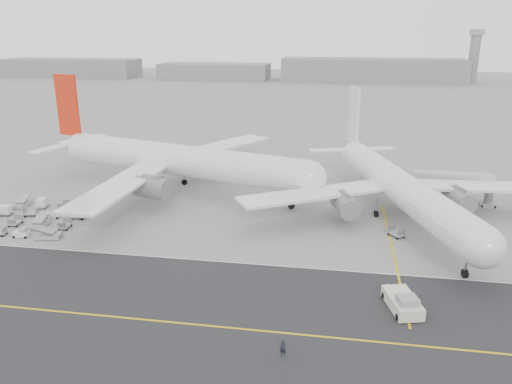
% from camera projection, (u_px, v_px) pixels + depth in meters
% --- Properties ---
extents(ground, '(700.00, 700.00, 0.00)m').
position_uv_depth(ground, '(186.00, 252.00, 72.96)').
color(ground, gray).
rests_on(ground, ground).
extents(taxiway, '(220.00, 59.00, 0.03)m').
position_uv_depth(taxiway, '(181.00, 323.00, 55.31)').
color(taxiway, '#2A2A2D').
rests_on(taxiway, ground).
extents(horizon_buildings, '(520.00, 28.00, 28.00)m').
position_uv_depth(horizon_buildings, '(355.00, 81.00, 312.08)').
color(horizon_buildings, gray).
rests_on(horizon_buildings, ground).
extents(control_tower, '(7.00, 7.00, 31.25)m').
position_uv_depth(control_tower, '(474.00, 55.00, 300.80)').
color(control_tower, gray).
rests_on(control_tower, ground).
extents(airliner_a, '(61.97, 60.71, 22.00)m').
position_uv_depth(airliner_a, '(174.00, 160.00, 99.27)').
color(airliner_a, white).
rests_on(airliner_a, ground).
extents(airliner_b, '(54.04, 55.13, 19.63)m').
position_uv_depth(airliner_b, '(398.00, 186.00, 85.05)').
color(airliner_b, white).
rests_on(airliner_b, ground).
extents(pushback_tug, '(4.45, 8.34, 2.35)m').
position_uv_depth(pushback_tug, '(403.00, 302.00, 57.67)').
color(pushback_tug, beige).
rests_on(pushback_tug, ground).
extents(jet_bridge, '(16.32, 4.10, 6.12)m').
position_uv_depth(jet_bridge, '(450.00, 181.00, 92.23)').
color(jet_bridge, gray).
rests_on(jet_bridge, ground).
extents(gse_cluster, '(22.69, 22.03, 1.85)m').
position_uv_depth(gse_cluster, '(35.00, 221.00, 84.73)').
color(gse_cluster, '#97979D').
rests_on(gse_cluster, ground).
extents(stray_dolly, '(2.76, 2.91, 1.54)m').
position_uv_depth(stray_dolly, '(396.00, 237.00, 78.44)').
color(stray_dolly, silver).
rests_on(stray_dolly, ground).
extents(ground_crew_a, '(0.71, 0.52, 1.81)m').
position_uv_depth(ground_crew_a, '(283.00, 348.00, 49.53)').
color(ground_crew_a, black).
rests_on(ground_crew_a, ground).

